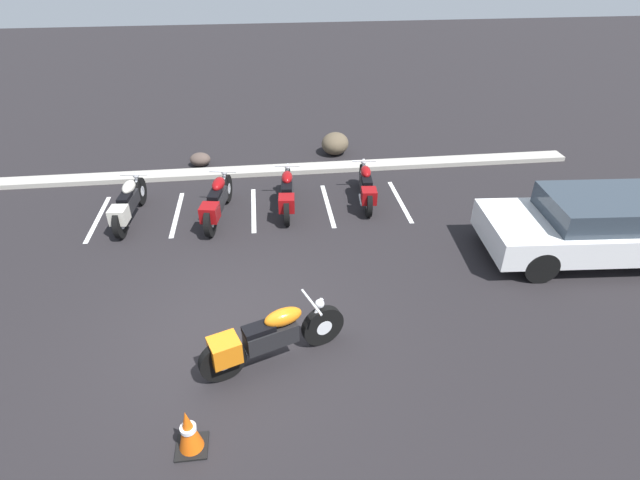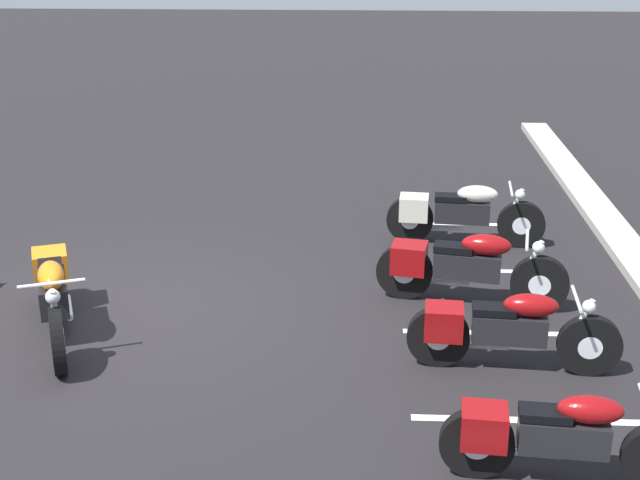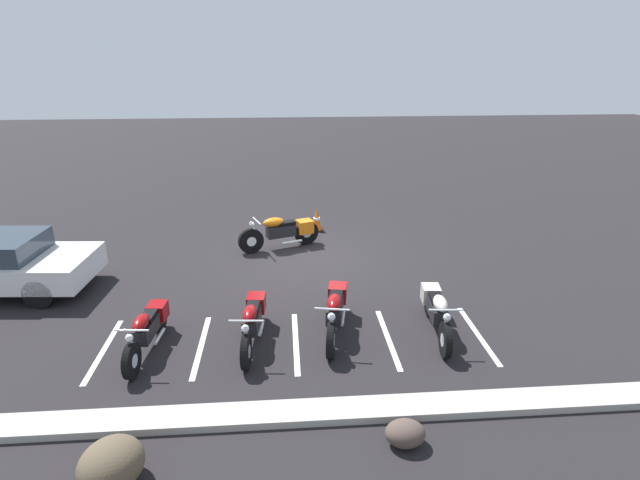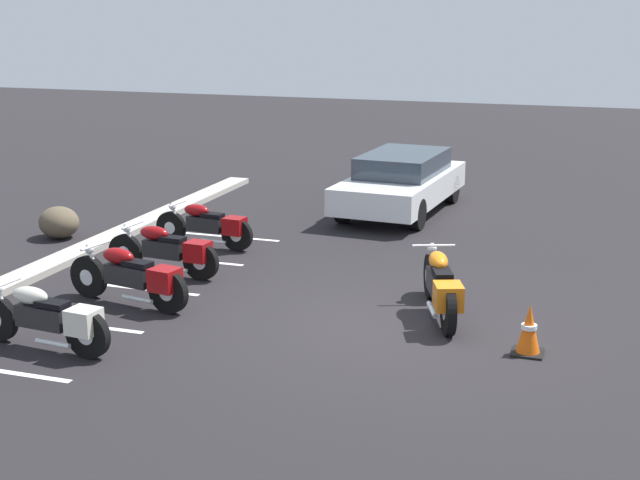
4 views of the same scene
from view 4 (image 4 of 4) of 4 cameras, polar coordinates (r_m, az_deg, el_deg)
name	(u,v)px [view 4 (image 4 of 4)]	position (r m, az deg, el deg)	size (l,w,h in m)	color
ground	(382,324)	(12.67, 4.01, -5.42)	(60.00, 60.00, 0.00)	black
motorcycle_orange_featured	(441,286)	(12.88, 7.72, -2.93)	(2.19, 1.03, 0.90)	black
parked_bike_0	(47,318)	(12.10, -17.06, -4.81)	(0.61, 2.13, 0.84)	black
parked_bike_1	(133,277)	(13.55, -11.90, -2.31)	(0.76, 2.18, 0.87)	black
parked_bike_2	(168,250)	(14.97, -9.72, -0.65)	(0.59, 2.10, 0.83)	black
parked_bike_3	(208,225)	(16.63, -7.17, 0.95)	(0.58, 2.03, 0.80)	black
car_white	(401,181)	(19.42, 5.22, 3.77)	(4.42, 2.11, 1.29)	black
concrete_curb	(18,280)	(15.28, -18.79, -2.41)	(18.00, 0.50, 0.12)	#A8A399
landscape_rock_0	(59,222)	(17.93, -16.37, 1.09)	(0.83, 0.75, 0.62)	brown
traffic_cone	(529,331)	(11.82, 13.22, -5.66)	(0.40, 0.40, 0.67)	black
stall_line_1	(77,324)	(13.10, -15.29, -5.23)	(0.10, 2.10, 0.00)	white
stall_line_2	(139,289)	(14.49, -11.51, -3.06)	(0.10, 2.10, 0.00)	white
stall_line_3	(188,260)	(15.95, -8.42, -1.27)	(0.10, 2.10, 0.00)	white
stall_line_4	(229,237)	(17.46, -5.86, 0.22)	(0.10, 2.10, 0.00)	white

